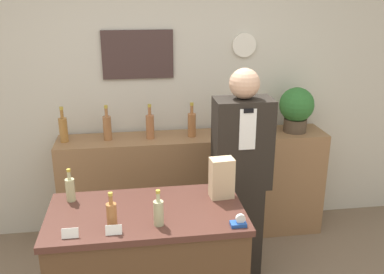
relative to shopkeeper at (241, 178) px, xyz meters
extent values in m
cube|color=beige|center=(-0.49, 0.90, 0.51)|extent=(5.20, 0.06, 2.70)
cube|color=#3D2B29|center=(-0.73, 0.86, 0.83)|extent=(0.61, 0.02, 0.42)
cylinder|color=white|center=(0.22, 0.85, 0.90)|extent=(0.21, 0.03, 0.21)
cube|color=#8E6642|center=(-0.26, 0.64, -0.35)|extent=(2.39, 0.39, 0.98)
cube|color=#46261E|center=(-0.74, -0.57, 0.07)|extent=(1.19, 0.64, 0.04)
cube|color=black|center=(0.00, 0.00, -0.45)|extent=(0.32, 0.25, 0.78)
cube|color=black|center=(0.00, 0.00, 0.28)|extent=(0.42, 0.25, 0.68)
cube|color=white|center=(0.00, -0.13, 0.43)|extent=(0.12, 0.01, 0.30)
cube|color=black|center=(0.00, -0.13, 0.57)|extent=(0.07, 0.01, 0.03)
sphere|color=tan|center=(0.00, 0.00, 0.73)|extent=(0.22, 0.22, 0.22)
cylinder|color=#4C3D2D|center=(0.66, 0.63, 0.20)|extent=(0.20, 0.20, 0.12)
sphere|color=#2D6B2D|center=(0.66, 0.63, 0.39)|extent=(0.31, 0.31, 0.31)
cube|color=tan|center=(-0.25, -0.45, 0.22)|extent=(0.16, 0.11, 0.26)
cube|color=#1E4799|center=(-0.23, -0.82, 0.10)|extent=(0.09, 0.06, 0.02)
cylinder|color=silver|center=(-0.22, -0.82, 0.13)|extent=(0.06, 0.02, 0.06)
cube|color=white|center=(-1.16, -0.81, 0.12)|extent=(0.09, 0.02, 0.06)
cube|color=white|center=(-0.93, -0.81, 0.12)|extent=(0.09, 0.02, 0.06)
cylinder|color=tan|center=(-1.21, -0.37, 0.16)|extent=(0.06, 0.06, 0.15)
cylinder|color=tan|center=(-1.21, -0.37, 0.26)|extent=(0.02, 0.02, 0.05)
cylinder|color=#B29933|center=(-1.21, -0.37, 0.30)|extent=(0.03, 0.03, 0.02)
cylinder|color=#A46736|center=(-0.94, -0.74, 0.16)|extent=(0.06, 0.06, 0.15)
cylinder|color=#A46736|center=(-0.94, -0.74, 0.26)|extent=(0.02, 0.02, 0.05)
cylinder|color=#B29933|center=(-0.94, -0.74, 0.30)|extent=(0.03, 0.03, 0.02)
cylinder|color=tan|center=(-0.68, -0.74, 0.16)|extent=(0.06, 0.06, 0.15)
cylinder|color=tan|center=(-0.68, -0.74, 0.26)|extent=(0.02, 0.02, 0.05)
cylinder|color=#B29933|center=(-0.68, -0.74, 0.30)|extent=(0.03, 0.03, 0.02)
cylinder|color=#9F6B32|center=(-1.38, 0.65, 0.24)|extent=(0.07, 0.07, 0.21)
cylinder|color=#9F6B32|center=(-1.38, 0.65, 0.38)|extent=(0.03, 0.03, 0.07)
cylinder|color=#B29933|center=(-1.38, 0.65, 0.43)|extent=(0.03, 0.03, 0.02)
cylinder|color=#9C643C|center=(-1.01, 0.65, 0.24)|extent=(0.07, 0.07, 0.21)
cylinder|color=#9C643C|center=(-1.01, 0.65, 0.38)|extent=(0.03, 0.03, 0.07)
cylinder|color=#B29933|center=(-1.01, 0.65, 0.43)|extent=(0.03, 0.03, 0.02)
cylinder|color=#A4643D|center=(-0.65, 0.63, 0.24)|extent=(0.07, 0.07, 0.21)
cylinder|color=#A4643D|center=(-0.65, 0.63, 0.38)|extent=(0.03, 0.03, 0.07)
cylinder|color=#B29933|center=(-0.65, 0.63, 0.43)|extent=(0.03, 0.03, 0.02)
cylinder|color=#A06439|center=(-0.29, 0.63, 0.24)|extent=(0.07, 0.07, 0.21)
cylinder|color=#A06439|center=(-0.29, 0.63, 0.38)|extent=(0.03, 0.03, 0.07)
cylinder|color=#B29933|center=(-0.29, 0.63, 0.43)|extent=(0.03, 0.03, 0.02)
cylinder|color=#A06C35|center=(0.08, 0.63, 0.24)|extent=(0.07, 0.07, 0.21)
cylinder|color=#A06C35|center=(0.08, 0.63, 0.38)|extent=(0.03, 0.03, 0.07)
cylinder|color=#B29933|center=(0.08, 0.63, 0.43)|extent=(0.03, 0.03, 0.02)
cylinder|color=#A26732|center=(0.44, 0.65, 0.24)|extent=(0.07, 0.07, 0.21)
cylinder|color=#A26732|center=(0.44, 0.65, 0.38)|extent=(0.03, 0.03, 0.07)
cylinder|color=#B29933|center=(0.44, 0.65, 0.43)|extent=(0.03, 0.03, 0.02)
camera|label=1|loc=(-0.80, -2.90, 1.36)|focal=40.00mm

